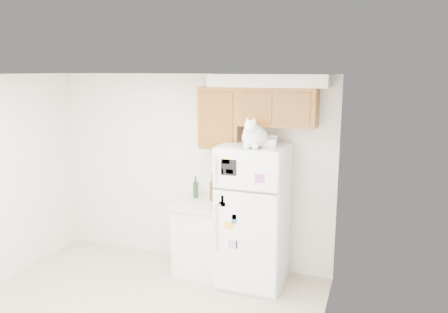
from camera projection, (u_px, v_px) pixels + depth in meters
The scene contains 8 objects.
room_shell at pixel (125, 166), 4.05m from camera, with size 3.84×4.04×2.52m.
refrigerator at pixel (253, 215), 5.18m from camera, with size 0.76×0.78×1.70m.
base_counter at pixel (202, 236), 5.55m from camera, with size 0.64×0.64×0.92m.
cat at pixel (254, 136), 4.81m from camera, with size 0.34×0.50×0.35m.
storage_box_back at pixel (269, 139), 5.11m from camera, with size 0.18×0.13×0.10m, color white.
storage_box_front at pixel (268, 143), 4.87m from camera, with size 0.15×0.11×0.09m, color white.
bottle_green at pixel (196, 187), 5.63m from camera, with size 0.07×0.07×0.28m, color #19381E, non-canonical shape.
bottle_amber at pixel (213, 188), 5.50m from camera, with size 0.08×0.08×0.34m, color #593814, non-canonical shape.
Camera 1 is at (2.33, -3.16, 2.55)m, focal length 35.00 mm.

